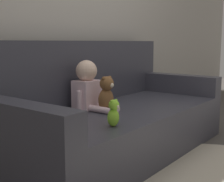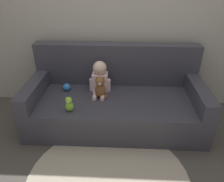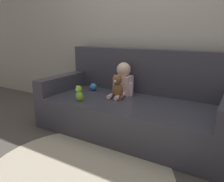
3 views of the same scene
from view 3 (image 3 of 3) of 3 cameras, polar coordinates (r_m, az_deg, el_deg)
The scene contains 8 objects.
ground_plane at distance 2.61m, azimuth 5.04°, elevation -10.53°, with size 12.00×12.00×0.00m, color #4C4742.
wall_back at distance 2.89m, azimuth 10.89°, elevation 18.24°, with size 8.00×0.05×2.60m.
couch at distance 2.57m, azimuth 5.95°, elevation -3.78°, with size 2.13×0.97×0.93m.
person_baby at distance 2.65m, azimuth 2.89°, elevation 2.78°, with size 0.27×0.37×0.39m.
teddy_bear_brown at distance 2.50m, azimuth 1.40°, elevation 0.96°, with size 0.16×0.13×0.28m.
plush_toy_side at distance 2.44m, azimuth -8.61°, elevation -0.63°, with size 0.09×0.08×0.18m.
toy_ball at distance 2.88m, azimuth -4.92°, elevation 1.11°, with size 0.09×0.09×0.09m.
floor_rug at distance 1.96m, azimuth -8.53°, elevation -20.08°, with size 1.56×1.56×0.01m.
Camera 3 is at (1.02, -2.13, 1.12)m, focal length 35.00 mm.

